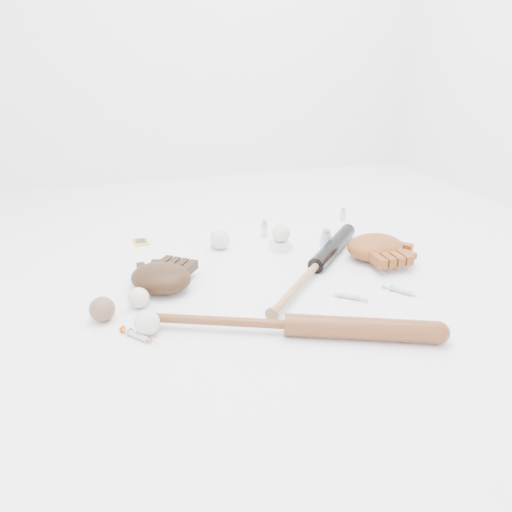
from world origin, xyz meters
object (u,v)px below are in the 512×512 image
object	(u,v)px
bat_wood	(288,325)
glove_dark	(161,278)
bat_dark	(316,265)
pedestal	(281,246)

from	to	relation	value
bat_wood	glove_dark	xyz separation A→B (m)	(-0.33, 0.41, 0.01)
bat_dark	bat_wood	bearing A→B (deg)	-171.05
pedestal	bat_wood	bearing A→B (deg)	-108.14
bat_dark	bat_wood	size ratio (longest dim) A/B	0.94
bat_dark	glove_dark	bearing A→B (deg)	129.85
bat_wood	pedestal	bearing A→B (deg)	95.12
bat_dark	pedestal	xyz separation A→B (m)	(-0.05, 0.25, -0.01)
pedestal	bat_dark	bearing A→B (deg)	-78.16
glove_dark	pedestal	xyz separation A→B (m)	(0.53, 0.21, -0.03)
bat_dark	glove_dark	world-z (taller)	glove_dark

